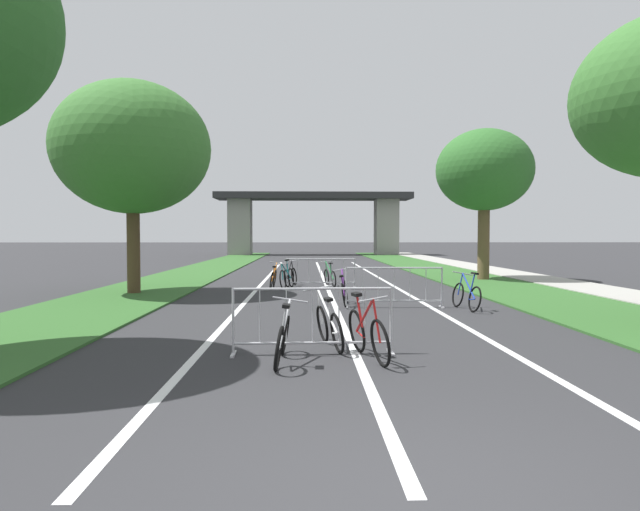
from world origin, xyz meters
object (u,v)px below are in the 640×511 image
at_px(bicycle_black_7, 290,276).
at_px(crowd_barrier_nearest, 313,321).
at_px(crowd_barrier_second, 394,287).
at_px(bicycle_orange_1, 273,278).
at_px(bicycle_teal_3, 287,278).
at_px(tree_left_oak_mid, 132,148).
at_px(bicycle_blue_2, 466,295).
at_px(bicycle_red_8, 367,334).
at_px(crowd_barrier_third, 320,273).
at_px(tree_right_oak_near, 484,171).
at_px(bicycle_white_0, 329,326).
at_px(bicycle_silver_4, 283,339).
at_px(bicycle_purple_5, 345,292).
at_px(bicycle_green_6, 330,277).

bearing_deg(bicycle_black_7, crowd_barrier_nearest, -73.09).
bearing_deg(crowd_barrier_second, bicycle_orange_1, 123.47).
xyz_separation_m(crowd_barrier_second, bicycle_teal_3, (-2.94, 5.20, -0.14)).
relative_size(tree_left_oak_mid, bicycle_teal_3, 4.00).
relative_size(bicycle_blue_2, bicycle_teal_3, 0.98).
distance_m(crowd_barrier_nearest, bicycle_black_7, 11.71).
bearing_deg(bicycle_red_8, crowd_barrier_third, -101.51).
bearing_deg(crowd_barrier_second, tree_right_oak_near, 59.14).
height_order(bicycle_white_0, bicycle_orange_1, bicycle_white_0).
xyz_separation_m(crowd_barrier_nearest, bicycle_teal_3, (-0.76, 10.75, -0.14)).
height_order(bicycle_silver_4, bicycle_purple_5, bicycle_purple_5).
bearing_deg(tree_right_oak_near, bicycle_green_6, -159.06).
distance_m(bicycle_blue_2, bicycle_green_6, 7.23).
bearing_deg(bicycle_teal_3, crowd_barrier_nearest, 108.32).
relative_size(bicycle_teal_3, bicycle_silver_4, 1.00).
bearing_deg(bicycle_purple_5, tree_right_oak_near, 58.67).
bearing_deg(bicycle_silver_4, bicycle_teal_3, 94.30).
distance_m(crowd_barrier_second, bicycle_orange_1, 6.19).
distance_m(crowd_barrier_second, bicycle_red_8, 6.10).
bearing_deg(crowd_barrier_second, tree_left_oak_mid, 155.95).
height_order(bicycle_green_6, bicycle_black_7, bicycle_black_7).
height_order(bicycle_purple_5, bicycle_red_8, bicycle_red_8).
bearing_deg(bicycle_silver_4, bicycle_orange_1, 96.71).
distance_m(bicycle_teal_3, bicycle_red_8, 11.25).
height_order(bicycle_purple_5, bicycle_green_6, bicycle_purple_5).
bearing_deg(crowd_barrier_nearest, bicycle_silver_4, -128.33).
distance_m(tree_left_oak_mid, bicycle_blue_2, 11.10).
height_order(bicycle_teal_3, bicycle_silver_4, bicycle_teal_3).
relative_size(bicycle_teal_3, bicycle_green_6, 1.06).
bearing_deg(bicycle_orange_1, bicycle_silver_4, -83.33).
bearing_deg(bicycle_white_0, bicycle_black_7, 82.88).
distance_m(crowd_barrier_third, bicycle_purple_5, 5.12).
distance_m(bicycle_silver_4, bicycle_purple_5, 6.72).
height_order(crowd_barrier_third, bicycle_silver_4, crowd_barrier_third).
bearing_deg(crowd_barrier_second, crowd_barrier_third, 107.55).
bearing_deg(bicycle_green_6, bicycle_purple_5, -100.95).
bearing_deg(crowd_barrier_third, crowd_barrier_nearest, -92.18).
relative_size(crowd_barrier_third, bicycle_purple_5, 1.57).
bearing_deg(bicycle_orange_1, bicycle_purple_5, -62.61).
bearing_deg(bicycle_teal_3, crowd_barrier_third, -149.23).
relative_size(bicycle_blue_2, bicycle_silver_4, 0.98).
xyz_separation_m(tree_left_oak_mid, tree_right_oak_near, (12.84, 5.10, -0.08)).
bearing_deg(bicycle_white_0, bicycle_orange_1, 86.48).
bearing_deg(crowd_barrier_third, tree_left_oak_mid, -160.63).
relative_size(crowd_barrier_nearest, crowd_barrier_second, 1.00).
bearing_deg(crowd_barrier_third, bicycle_purple_5, -84.33).
relative_size(tree_right_oak_near, bicycle_black_7, 3.78).
relative_size(tree_right_oak_near, crowd_barrier_second, 2.46).
xyz_separation_m(bicycle_teal_3, bicycle_green_6, (1.55, 0.86, -0.04)).
relative_size(bicycle_blue_2, bicycle_black_7, 1.00).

